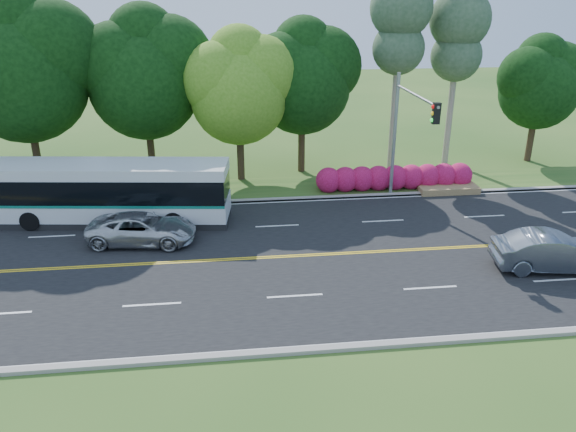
{
  "coord_description": "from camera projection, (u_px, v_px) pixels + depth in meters",
  "views": [
    {
      "loc": [
        -3.01,
        -22.48,
        11.25
      ],
      "look_at": [
        -0.12,
        2.0,
        1.15
      ],
      "focal_mm": 35.0,
      "sensor_mm": 36.0,
      "label": 1
    }
  ],
  "objects": [
    {
      "name": "road",
      "position": [
        296.0,
        256.0,
        25.25
      ],
      "size": [
        60.0,
        14.0,
        0.02
      ],
      "primitive_type": "cube",
      "color": "black",
      "rests_on": "ground"
    },
    {
      "name": "transit_bus",
      "position": [
        111.0,
        193.0,
        28.39
      ],
      "size": [
        12.06,
        3.99,
        3.1
      ],
      "rotation": [
        0.0,
        0.0,
        -0.12
      ],
      "color": "silver",
      "rests_on": "road"
    },
    {
      "name": "ground",
      "position": [
        296.0,
        256.0,
        25.25
      ],
      "size": [
        120.0,
        120.0,
        0.0
      ],
      "primitive_type": "plane",
      "color": "#2D541C",
      "rests_on": "ground"
    },
    {
      "name": "sedan",
      "position": [
        553.0,
        252.0,
        23.76
      ],
      "size": [
        5.12,
        2.42,
        1.62
      ],
      "primitive_type": "imported",
      "rotation": [
        0.0,
        0.0,
        1.42
      ],
      "color": "slate",
      "rests_on": "road"
    },
    {
      "name": "bougainvillea_hedge",
      "position": [
        398.0,
        178.0,
        33.25
      ],
      "size": [
        9.5,
        2.25,
        1.5
      ],
      "color": "maroon",
      "rests_on": "ground"
    },
    {
      "name": "lane_markings",
      "position": [
        294.0,
        256.0,
        25.23
      ],
      "size": [
        57.6,
        13.82,
        0.0
      ],
      "color": "gold",
      "rests_on": "road"
    },
    {
      "name": "suv",
      "position": [
        142.0,
        229.0,
        26.33
      ],
      "size": [
        5.27,
        2.93,
        1.39
      ],
      "primitive_type": "imported",
      "rotation": [
        0.0,
        0.0,
        1.44
      ],
      "color": "#BABCBF",
      "rests_on": "road"
    },
    {
      "name": "grass_verge",
      "position": [
        276.0,
        189.0,
        33.5
      ],
      "size": [
        60.0,
        4.0,
        0.1
      ],
      "primitive_type": "cube",
      "color": "#2D541C",
      "rests_on": "ground"
    },
    {
      "name": "curb_north",
      "position": [
        280.0,
        199.0,
        31.8
      ],
      "size": [
        60.0,
        0.3,
        0.15
      ],
      "primitive_type": "cube",
      "color": "gray",
      "rests_on": "ground"
    },
    {
      "name": "curb_south",
      "position": [
        324.0,
        349.0,
        18.65
      ],
      "size": [
        60.0,
        0.3,
        0.15
      ],
      "primitive_type": "cube",
      "color": "gray",
      "rests_on": "ground"
    },
    {
      "name": "traffic_signal",
      "position": [
        407.0,
        123.0,
        29.15
      ],
      "size": [
        0.42,
        6.1,
        7.0
      ],
      "color": "gray",
      "rests_on": "ground"
    },
    {
      "name": "tree_row",
      "position": [
        184.0,
        69.0,
        33.29
      ],
      "size": [
        44.7,
        9.1,
        13.84
      ],
      "color": "black",
      "rests_on": "ground"
    }
  ]
}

